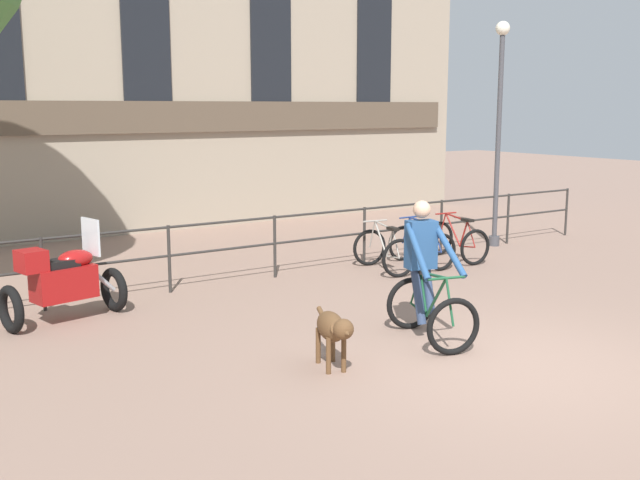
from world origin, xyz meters
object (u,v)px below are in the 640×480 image
at_px(parked_bicycle_near_lamp, 384,251).
at_px(parked_bicycle_mid_right, 457,241).
at_px(cyclist_with_bike, 427,278).
at_px(parked_bicycle_mid_left, 422,246).
at_px(dog, 333,329).
at_px(parked_motorcycle, 63,281).
at_px(street_lamp, 499,123).

bearing_deg(parked_bicycle_near_lamp, parked_bicycle_mid_right, -170.81).
relative_size(cyclist_with_bike, parked_bicycle_mid_left, 1.53).
xyz_separation_m(dog, parked_bicycle_mid_right, (5.29, 3.58, -0.11)).
distance_m(dog, parked_bicycle_mid_right, 6.38).
distance_m(cyclist_with_bike, parked_motorcycle, 4.77).
bearing_deg(parked_motorcycle, parked_bicycle_mid_right, -101.06).
xyz_separation_m(cyclist_with_bike, dog, (-1.60, -0.30, -0.30)).
relative_size(parked_bicycle_near_lamp, street_lamp, 0.27).
distance_m(parked_motorcycle, parked_bicycle_mid_left, 6.35).
bearing_deg(parked_motorcycle, cyclist_with_bike, -143.90).
bearing_deg(cyclist_with_bike, dog, -154.76).
bearing_deg(parked_bicycle_mid_right, parked_bicycle_mid_left, 5.00).
height_order(dog, parked_bicycle_mid_left, parked_bicycle_mid_left).
bearing_deg(street_lamp, dog, -148.84).
xyz_separation_m(dog, parked_bicycle_near_lamp, (3.56, 3.58, -0.11)).
xyz_separation_m(cyclist_with_bike, parked_bicycle_mid_left, (2.82, 3.27, -0.41)).
bearing_deg(parked_bicycle_mid_right, street_lamp, -154.11).
xyz_separation_m(parked_motorcycle, street_lamp, (8.90, 0.71, 1.95)).
distance_m(parked_bicycle_near_lamp, parked_bicycle_mid_right, 1.73).
xyz_separation_m(dog, parked_motorcycle, (-1.92, 3.51, 0.10)).
height_order(cyclist_with_bike, parked_bicycle_mid_left, cyclist_with_bike).
bearing_deg(dog, parked_bicycle_mid_right, 50.00).
relative_size(parked_motorcycle, street_lamp, 0.37).
distance_m(dog, street_lamp, 8.41).
height_order(parked_bicycle_mid_left, street_lamp, street_lamp).
xyz_separation_m(cyclist_with_bike, parked_motorcycle, (-3.52, 3.21, -0.20)).
xyz_separation_m(parked_bicycle_mid_right, street_lamp, (1.69, 0.65, 2.15)).
height_order(parked_motorcycle, parked_bicycle_mid_right, parked_motorcycle).
relative_size(cyclist_with_bike, parked_bicycle_near_lamp, 1.41).
xyz_separation_m(parked_motorcycle, parked_bicycle_mid_right, (7.21, 0.06, -0.20)).
xyz_separation_m(parked_motorcycle, parked_bicycle_mid_left, (6.34, 0.06, -0.20)).
bearing_deg(parked_bicycle_mid_left, dog, 39.02).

